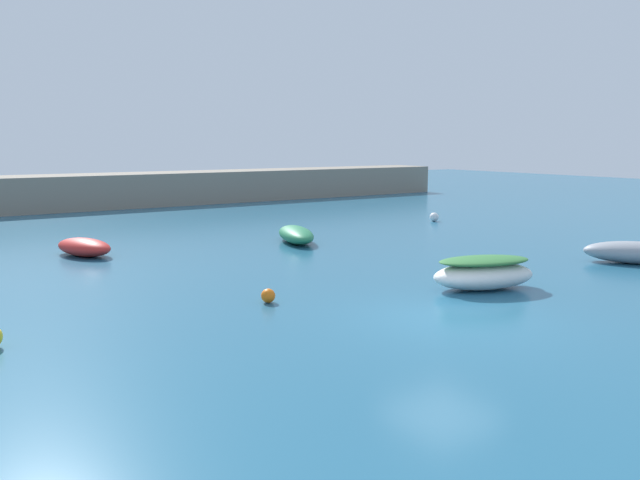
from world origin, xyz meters
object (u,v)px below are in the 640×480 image
object	(u,v)px
rowboat_blue_near	(84,247)
mooring_buoy_white	(434,217)
open_tender_yellow	(296,234)
mooring_buoy_orange	(268,296)
rowboat_with_red_cover	(484,273)
rowboat_white_midwater	(635,253)

from	to	relation	value
rowboat_blue_near	mooring_buoy_white	bearing A→B (deg)	69.91
mooring_buoy_white	open_tender_yellow	bearing A→B (deg)	-168.47
open_tender_yellow	mooring_buoy_orange	world-z (taller)	open_tender_yellow
rowboat_with_red_cover	rowboat_blue_near	distance (m)	14.41
open_tender_yellow	rowboat_white_midwater	bearing A→B (deg)	53.82
open_tender_yellow	rowboat_white_midwater	distance (m)	12.77
rowboat_with_red_cover	mooring_buoy_orange	xyz separation A→B (m)	(-5.89, 2.02, -0.29)
rowboat_blue_near	open_tender_yellow	bearing A→B (deg)	57.36
rowboat_blue_near	rowboat_with_red_cover	bearing A→B (deg)	13.95
rowboat_blue_near	mooring_buoy_white	distance (m)	17.93
open_tender_yellow	mooring_buoy_white	distance (m)	9.97
mooring_buoy_orange	rowboat_blue_near	bearing A→B (deg)	103.82
rowboat_with_red_cover	rowboat_blue_near	bearing A→B (deg)	-37.20
rowboat_white_midwater	mooring_buoy_white	bearing A→B (deg)	132.43
open_tender_yellow	mooring_buoy_orange	xyz separation A→B (m)	(-5.75, -8.11, -0.15)
rowboat_white_midwater	mooring_buoy_white	world-z (taller)	rowboat_white_midwater
rowboat_blue_near	mooring_buoy_orange	world-z (taller)	rowboat_blue_near
rowboat_white_midwater	mooring_buoy_white	xyz separation A→B (m)	(2.33, 12.37, -0.15)
rowboat_white_midwater	mooring_buoy_orange	bearing A→B (deg)	-136.65
rowboat_with_red_cover	mooring_buoy_orange	distance (m)	6.23
open_tender_yellow	rowboat_blue_near	distance (m)	8.32
mooring_buoy_white	mooring_buoy_orange	distance (m)	18.52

